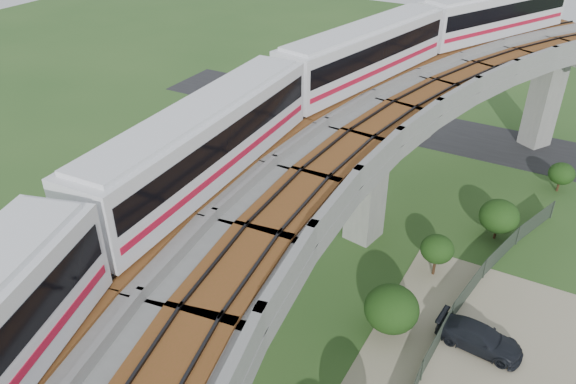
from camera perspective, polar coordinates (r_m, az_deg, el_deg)
ground at (r=33.31m, az=-1.03°, el=-13.15°), size 160.00×160.00×0.00m
asphalt_road at (r=56.90m, az=14.40°, el=6.07°), size 60.00×8.00×0.03m
viaduct at (r=26.29m, az=6.06°, el=-1.78°), size 19.58×73.98×11.40m
metro_train at (r=29.35m, az=3.68°, el=9.19°), size 12.59×61.18×3.64m
fence at (r=30.56m, az=15.83°, el=-17.93°), size 3.87×38.73×1.50m
tree_0 at (r=49.26m, az=26.04°, el=1.69°), size 2.02×2.02×2.45m
tree_1 at (r=41.28m, az=20.66°, el=-2.33°), size 2.71×2.71×3.00m
tree_2 at (r=36.52m, az=14.92°, el=-5.64°), size 2.11×2.11×2.92m
tree_3 at (r=31.99m, az=10.47°, el=-11.59°), size 3.05×3.05×3.12m
car_dark at (r=33.17m, az=18.88°, el=-13.83°), size 4.80×2.28×1.35m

